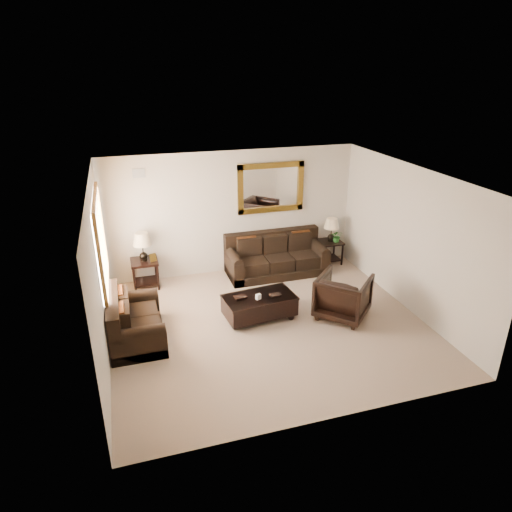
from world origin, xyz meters
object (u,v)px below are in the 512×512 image
object	(u,v)px
sofa	(276,259)
end_table_right	(331,234)
loveseat	(133,323)
end_table_left	(143,252)
armchair	(343,294)
coffee_table	(259,304)

from	to	relation	value
sofa	end_table_right	bearing A→B (deg)	5.83
end_table_right	sofa	bearing A→B (deg)	-174.17
loveseat	end_table_right	size ratio (longest dim) A/B	1.35
end_table_left	armchair	distance (m)	4.11
coffee_table	armchair	world-z (taller)	armchair
sofa	coffee_table	size ratio (longest dim) A/B	1.61
sofa	armchair	world-z (taller)	armchair
armchair	end_table_right	bearing A→B (deg)	-64.58
loveseat	coffee_table	xyz separation A→B (m)	(2.26, 0.06, -0.03)
end_table_right	coffee_table	distance (m)	3.06
coffee_table	end_table_right	bearing A→B (deg)	33.45
end_table_left	coffee_table	bearing A→B (deg)	-44.98
sofa	loveseat	size ratio (longest dim) A/B	1.47
coffee_table	end_table_left	bearing A→B (deg)	128.97
loveseat	armchair	distance (m)	3.77
loveseat	coffee_table	size ratio (longest dim) A/B	1.09
sofa	end_table_left	world-z (taller)	end_table_left
loveseat	armchair	world-z (taller)	armchair
sofa	loveseat	bearing A→B (deg)	-150.01
loveseat	armchair	size ratio (longest dim) A/B	1.64
sofa	end_table_right	xyz separation A→B (m)	(1.39, 0.14, 0.39)
end_table_left	coffee_table	size ratio (longest dim) A/B	0.89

